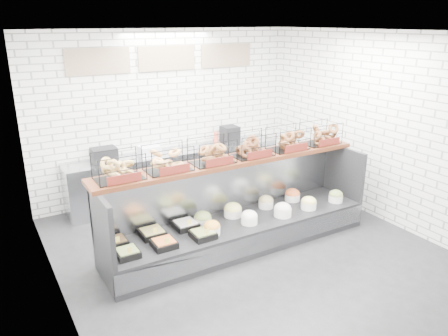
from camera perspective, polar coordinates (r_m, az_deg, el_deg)
ground at (r=6.30m, az=3.58°, el=-11.07°), size 5.50×5.50×0.00m
room_shell at (r=6.07m, az=0.77°, el=8.59°), size 5.02×5.51×3.01m
display_case at (r=6.40m, az=1.87°, el=-7.21°), size 4.00×0.90×1.20m
bagel_shelf at (r=6.15m, az=1.16°, el=2.32°), size 4.10×0.50×0.40m
prep_counter at (r=8.05m, az=-6.07°, el=-0.66°), size 4.00×0.60×1.20m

